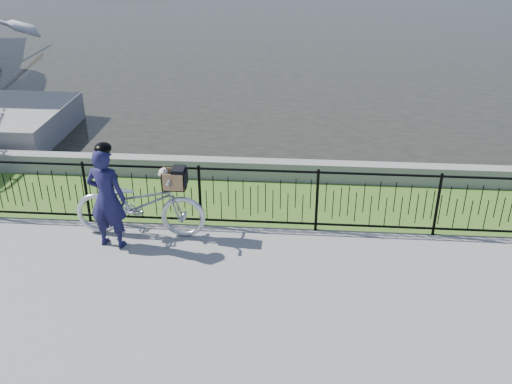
{
  "coord_description": "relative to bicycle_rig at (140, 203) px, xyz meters",
  "views": [
    {
      "loc": [
        0.64,
        -6.99,
        5.04
      ],
      "look_at": [
        0.01,
        1.0,
        1.0
      ],
      "focal_mm": 40.0,
      "sensor_mm": 36.0,
      "label": 1
    }
  ],
  "objects": [
    {
      "name": "ground",
      "position": [
        1.95,
        -1.24,
        -0.59
      ],
      "size": [
        120.0,
        120.0,
        0.0
      ],
      "primitive_type": "plane",
      "color": "gray",
      "rests_on": "ground"
    },
    {
      "name": "grass_strip",
      "position": [
        1.95,
        1.36,
        -0.58
      ],
      "size": [
        60.0,
        2.0,
        0.01
      ],
      "primitive_type": "cube",
      "color": "#3F6720",
      "rests_on": "ground"
    },
    {
      "name": "cyclist",
      "position": [
        -0.42,
        -0.38,
        0.3
      ],
      "size": [
        0.68,
        0.5,
        1.8
      ],
      "color": "#15153A",
      "rests_on": "ground"
    },
    {
      "name": "fence",
      "position": [
        1.95,
        0.36,
        -0.01
      ],
      "size": [
        14.0,
        0.06,
        1.15
      ],
      "primitive_type": null,
      "color": "black",
      "rests_on": "ground"
    },
    {
      "name": "bicycle_rig",
      "position": [
        0.0,
        0.0,
        0.0
      ],
      "size": [
        2.21,
        0.77,
        1.28
      ],
      "color": "silver",
      "rests_on": "ground"
    },
    {
      "name": "quay_wall",
      "position": [
        1.95,
        2.36,
        -0.39
      ],
      "size": [
        60.0,
        0.3,
        0.4
      ],
      "primitive_type": "cube",
      "color": "gray",
      "rests_on": "ground"
    }
  ]
}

